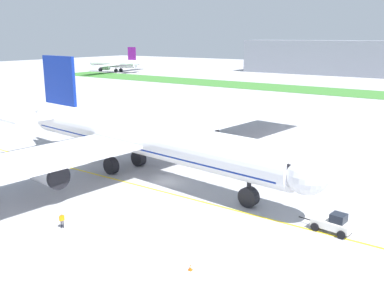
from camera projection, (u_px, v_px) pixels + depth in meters
ground_plane at (167, 181)px, 62.14m from camera, size 600.00×600.00×0.00m
apron_taxi_line at (150, 188)px, 59.28m from camera, size 280.00×0.36×0.01m
grass_median_strip at (371, 94)px, 154.82m from camera, size 320.00×24.00×0.10m
airliner_foreground at (138, 137)px, 64.33m from camera, size 59.03×95.71×16.95m
pushback_tug at (333, 223)px, 45.88m from camera, size 6.01×2.68×2.19m
ground_crew_wingwalker_port at (66, 152)px, 73.79m from camera, size 0.32×0.61×1.75m
ground_crew_wingwalker_starboard at (62, 219)px, 46.86m from camera, size 0.38×0.57×1.69m
traffic_cone_near_nose at (190, 267)px, 38.52m from camera, size 0.36×0.36×0.58m
parked_airliner_far_left at (116, 64)px, 248.65m from camera, size 35.92×55.61×14.30m
terminal_building at (339, 58)px, 230.74m from camera, size 104.20×20.00×18.00m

